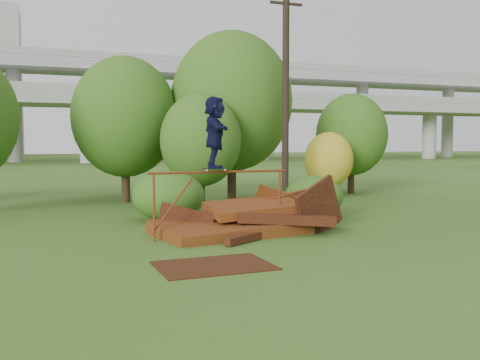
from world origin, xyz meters
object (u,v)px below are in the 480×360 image
object	(u,v)px
scrap_pile	(247,221)
skater	(215,132)
flat_plate	(214,266)
utility_pole	(286,95)

from	to	relation	value
scrap_pile	skater	xyz separation A→B (m)	(-1.09, -0.36, 2.55)
scrap_pile	skater	distance (m)	2.80
scrap_pile	flat_plate	bearing A→B (deg)	-120.84
skater	utility_pole	distance (m)	8.04
scrap_pile	flat_plate	distance (m)	4.27
scrap_pile	utility_pole	world-z (taller)	utility_pole
utility_pole	scrap_pile	bearing A→B (deg)	-124.29
skater	scrap_pile	bearing A→B (deg)	-57.79
skater	flat_plate	size ratio (longest dim) A/B	0.82
scrap_pile	flat_plate	size ratio (longest dim) A/B	2.44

